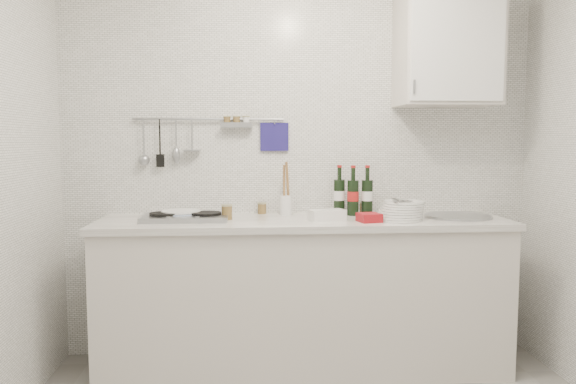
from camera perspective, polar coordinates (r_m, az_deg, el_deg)
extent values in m
cube|color=silver|center=(3.63, 1.13, 3.10)|extent=(3.00, 0.02, 2.50)
cube|color=beige|center=(3.46, 1.56, -10.61)|extent=(2.40, 0.60, 0.88)
cube|color=white|center=(3.37, 1.58, -3.06)|extent=(2.44, 0.64, 0.04)
cube|color=black|center=(3.61, 1.51, -16.49)|extent=(2.34, 0.52, 0.10)
cube|color=#93969B|center=(3.37, -10.37, -2.55)|extent=(0.50, 0.32, 0.03)
cylinder|color=black|center=(3.38, -12.40, -2.18)|extent=(0.18, 0.18, 0.01)
cylinder|color=black|center=(3.35, -8.34, -2.17)|extent=(0.18, 0.18, 0.01)
cylinder|color=#93969B|center=(3.58, 16.89, -2.36)|extent=(0.40, 0.40, 0.02)
cylinder|color=#93969B|center=(3.59, 16.87, -3.25)|extent=(0.34, 0.34, 0.10)
cylinder|color=#93969B|center=(3.60, -8.06, 7.33)|extent=(0.95, 0.02, 0.02)
cube|color=navy|center=(3.60, -1.39, 5.62)|extent=(0.18, 0.02, 0.18)
cube|color=beige|center=(3.70, 15.87, 13.82)|extent=(0.60, 0.35, 0.70)
cube|color=white|center=(3.53, 16.91, 14.22)|extent=(0.56, 0.01, 0.66)
cylinder|color=#93969B|center=(3.40, 12.70, 10.41)|extent=(0.01, 0.01, 0.08)
cylinder|color=#4D6FAF|center=(3.41, -11.12, -2.59)|extent=(0.25, 0.25, 0.01)
cylinder|color=#4D6FAF|center=(3.41, -11.02, -2.37)|extent=(0.25, 0.25, 0.01)
cylinder|color=#4D6FAF|center=(3.42, -10.92, -2.15)|extent=(0.24, 0.24, 0.01)
cylinder|color=#4D6FAF|center=(3.42, -10.82, -1.93)|extent=(0.23, 0.23, 0.01)
cylinder|color=white|center=(3.37, 11.11, -2.70)|extent=(0.28, 0.28, 0.01)
cylinder|color=white|center=(3.37, 11.20, -2.46)|extent=(0.27, 0.27, 0.01)
cylinder|color=white|center=(3.37, 11.29, -2.21)|extent=(0.27, 0.27, 0.01)
cylinder|color=white|center=(3.38, 11.38, -1.97)|extent=(0.26, 0.26, 0.01)
cylinder|color=white|center=(3.38, 11.47, -1.72)|extent=(0.25, 0.25, 0.01)
cylinder|color=white|center=(3.39, 11.56, -1.48)|extent=(0.25, 0.25, 0.01)
cylinder|color=white|center=(3.39, 11.65, -1.24)|extent=(0.24, 0.24, 0.01)
cylinder|color=white|center=(3.39, 11.74, -1.00)|extent=(0.24, 0.24, 0.01)
cube|color=white|center=(3.30, 3.97, -2.34)|extent=(0.23, 0.16, 0.06)
cube|color=#B41421|center=(3.26, 8.25, -2.59)|extent=(0.14, 0.14, 0.05)
cylinder|color=white|center=(3.53, -0.22, -1.34)|extent=(0.08, 0.08, 0.12)
cylinder|color=olive|center=(3.52, -0.06, 1.12)|extent=(0.04, 0.06, 0.24)
cylinder|color=olive|center=(3.53, -0.40, 0.96)|extent=(0.02, 0.05, 0.22)
cylinder|color=brown|center=(3.59, -2.65, -1.71)|extent=(0.05, 0.05, 0.06)
cylinder|color=tan|center=(3.59, -2.66, -1.14)|extent=(0.06, 0.06, 0.01)
cylinder|color=brown|center=(3.64, 7.76, -1.63)|extent=(0.06, 0.06, 0.07)
cylinder|color=tan|center=(3.64, 7.77, -1.04)|extent=(0.06, 0.06, 0.01)
cylinder|color=brown|center=(3.63, 10.72, -1.73)|extent=(0.05, 0.05, 0.06)
cylinder|color=tan|center=(3.62, 10.73, -1.15)|extent=(0.06, 0.06, 0.01)
cylinder|color=brown|center=(3.34, -6.23, -2.11)|extent=(0.06, 0.06, 0.08)
cylinder|color=tan|center=(3.34, -6.23, -1.34)|extent=(0.07, 0.07, 0.01)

